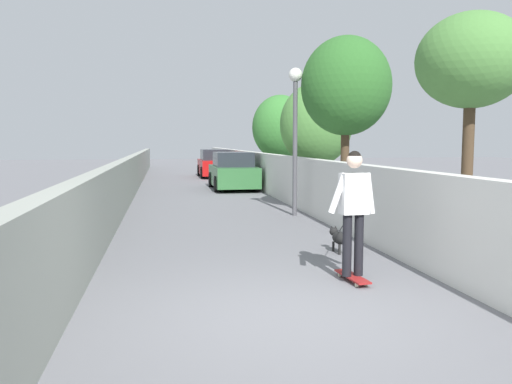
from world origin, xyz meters
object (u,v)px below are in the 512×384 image
object	(u,v)px
tree_right_far	(280,127)
dog	(339,237)
lamp_post	(295,114)
tree_right_distant	(316,125)
tree_right_near	(346,87)
car_far	(215,164)
tree_right_mid	(471,63)
person_skateboarder	(354,203)
car_near	(233,172)
skateboard	(352,277)

from	to	relation	value
tree_right_far	dog	size ratio (longest dim) A/B	1.94
lamp_post	tree_right_distant	bearing A→B (deg)	-22.33
tree_right_near	car_far	world-z (taller)	tree_right_near
tree_right_mid	person_skateboarder	world-z (taller)	tree_right_mid
tree_right_distant	tree_right_far	bearing A→B (deg)	-0.15
tree_right_near	dog	xyz separation A→B (m)	(-4.36, 1.67, -3.13)
tree_right_far	dog	xyz separation A→B (m)	(-15.86, 2.54, -2.38)
tree_right_far	dog	world-z (taller)	tree_right_far
person_skateboarder	car_far	world-z (taller)	person_skateboarder
car_near	tree_right_distant	bearing A→B (deg)	-134.33
tree_right_mid	car_far	world-z (taller)	tree_right_mid
skateboard	car_near	size ratio (longest dim) A/B	0.21
tree_right_near	skateboard	world-z (taller)	tree_right_near
tree_right_distant	car_far	distance (m)	10.81
tree_right_mid	car_near	xyz separation A→B (m)	(12.68, 2.58, -2.66)
tree_right_mid	skateboard	bearing A→B (deg)	121.45
lamp_post	person_skateboarder	distance (m)	6.74
skateboard	tree_right_distant	bearing A→B (deg)	-14.24
tree_right_distant	lamp_post	distance (m)	5.64
person_skateboarder	skateboard	bearing A→B (deg)	-33.69
person_skateboarder	car_near	distance (m)	14.41
tree_right_far	car_near	xyz separation A→B (m)	(-3.32, 2.76, -1.94)
lamp_post	car_near	xyz separation A→B (m)	(7.90, 0.60, -1.99)
dog	skateboard	bearing A→B (deg)	166.50
tree_right_mid	lamp_post	distance (m)	5.22
tree_right_near	skateboard	size ratio (longest dim) A/B	5.78
skateboard	car_far	size ratio (longest dim) A/B	0.20
dog	tree_right_distant	bearing A→B (deg)	-14.38
person_skateboarder	lamp_post	bearing A→B (deg)	-7.28
car_near	person_skateboarder	bearing A→B (deg)	179.08
dog	car_far	xyz separation A→B (m)	(20.15, 0.22, 0.44)
car_far	tree_right_distant	bearing A→B (deg)	-165.06
tree_right_near	car_near	bearing A→B (deg)	13.00
tree_right_near	person_skateboarder	bearing A→B (deg)	161.19
tree_right_near	tree_right_mid	xyz separation A→B (m)	(-4.50, -0.70, -0.03)
tree_right_near	lamp_post	world-z (taller)	tree_right_near
dog	car_near	xyz separation A→B (m)	(12.54, 0.22, 0.44)
person_skateboarder	car_far	size ratio (longest dim) A/B	0.44
skateboard	person_skateboarder	xyz separation A→B (m)	(-0.00, 0.00, 1.06)
tree_right_near	skateboard	bearing A→B (deg)	161.19
person_skateboarder	car_far	xyz separation A→B (m)	(22.01, -0.23, -0.41)
tree_right_near	tree_right_mid	size ratio (longest dim) A/B	1.11
tree_right_near	person_skateboarder	world-z (taller)	tree_right_near
lamp_post	car_near	bearing A→B (deg)	4.34
dog	car_far	bearing A→B (deg)	0.61
lamp_post	tree_right_far	bearing A→B (deg)	-10.89
tree_right_mid	skateboard	distance (m)	4.67
car_far	lamp_post	bearing A→B (deg)	-177.78
tree_right_near	person_skateboarder	xyz separation A→B (m)	(-6.22, 2.12, -2.28)
skateboard	car_far	distance (m)	22.02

